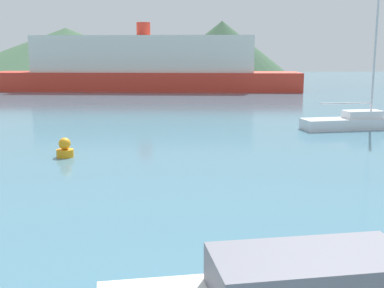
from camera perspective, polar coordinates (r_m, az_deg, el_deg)
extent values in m
cube|color=slate|center=(8.10, 14.02, -14.70)|extent=(3.28, 1.74, 0.66)
cube|color=silver|center=(30.42, 19.48, 2.32)|extent=(7.45, 2.28, 0.64)
cube|color=silver|center=(30.36, 19.54, 3.34)|extent=(2.30, 1.31, 0.45)
cylinder|color=#BCBCC1|center=(30.46, 20.96, 11.48)|extent=(0.12, 0.12, 9.14)
cylinder|color=#BCBCC1|center=(29.74, 17.80, 4.62)|extent=(3.29, 0.42, 0.10)
cube|color=red|center=(60.22, -5.67, 7.41)|extent=(38.47, 12.36, 2.27)
cube|color=silver|center=(60.13, -5.73, 10.56)|extent=(27.08, 9.64, 4.34)
cylinder|color=red|center=(60.21, -5.78, 13.39)|extent=(1.67, 1.67, 1.60)
cylinder|color=orange|center=(21.46, -14.81, -1.06)|extent=(0.73, 0.73, 0.33)
sphere|color=orange|center=(21.38, -14.86, 0.05)|extent=(0.51, 0.51, 0.51)
cone|color=#38563D|center=(104.07, -14.64, 10.49)|extent=(51.60, 51.60, 9.80)
cone|color=#38563D|center=(104.14, 3.57, 11.24)|extent=(29.31, 29.31, 11.40)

